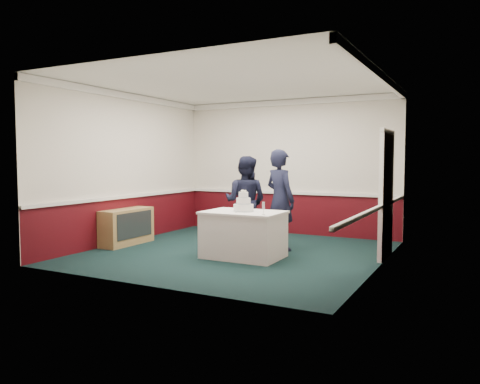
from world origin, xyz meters
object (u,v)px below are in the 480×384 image
at_px(sideboard, 127,227).
at_px(cake_knife, 236,212).
at_px(person_man, 245,202).
at_px(wedding_cake, 243,205).
at_px(champagne_flute, 264,206).
at_px(person_woman, 280,200).
at_px(cake_table, 243,234).

height_order(sideboard, cake_knife, cake_knife).
bearing_deg(sideboard, cake_knife, -5.39).
height_order(cake_knife, person_man, person_man).
relative_size(wedding_cake, cake_knife, 1.65).
height_order(champagne_flute, person_woman, person_woman).
xyz_separation_m(sideboard, person_man, (2.17, 0.87, 0.51)).
relative_size(cake_knife, person_woman, 0.12).
height_order(champagne_flute, person_man, person_man).
distance_m(champagne_flute, person_man, 1.51).
bearing_deg(wedding_cake, cake_table, -90.00).
bearing_deg(person_woman, person_man, 27.25).
bearing_deg(sideboard, person_man, 21.95).
height_order(wedding_cake, person_man, person_man).
height_order(sideboard, person_man, person_man).
height_order(cake_table, person_man, person_man).
xyz_separation_m(cake_table, person_man, (-0.42, 0.91, 0.46)).
xyz_separation_m(cake_knife, champagne_flute, (0.53, -0.08, 0.14)).
bearing_deg(sideboard, wedding_cake, -0.91).
height_order(cake_table, champagne_flute, champagne_flute).
height_order(cake_table, wedding_cake, wedding_cake).
relative_size(cake_table, wedding_cake, 3.63).
relative_size(wedding_cake, champagne_flute, 1.78).
distance_m(cake_table, wedding_cake, 0.50).
height_order(person_man, person_woman, person_woman).
relative_size(sideboard, wedding_cake, 3.30).
distance_m(cake_knife, person_woman, 1.18).
bearing_deg(champagne_flute, person_man, 127.67).
distance_m(cake_knife, person_man, 1.18).
distance_m(wedding_cake, person_man, 1.01).
bearing_deg(sideboard, person_woman, 17.15).
relative_size(sideboard, champagne_flute, 5.85).
relative_size(wedding_cake, person_woman, 0.20).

